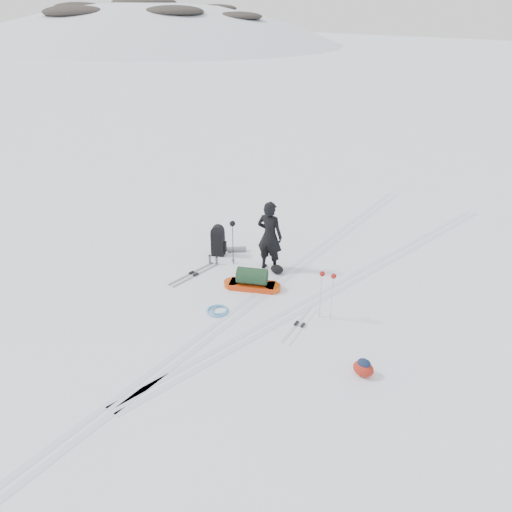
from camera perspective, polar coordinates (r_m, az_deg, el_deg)
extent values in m
plane|color=white|center=(12.70, 0.68, -4.35)|extent=(200.00, 200.00, 0.00)
ellipsoid|color=white|center=(109.96, -10.27, 1.59)|extent=(143.00, 121.00, 93.50)
ellipsoid|color=black|center=(99.58, -12.70, 26.41)|extent=(13.00, 10.00, 2.20)
ellipsoid|color=black|center=(85.09, -9.40, 25.88)|extent=(10.40, 8.00, 1.76)
ellipsoid|color=black|center=(112.88, -15.14, 25.71)|extent=(9.10, 7.00, 1.54)
ellipsoid|color=black|center=(91.30, -20.04, 24.74)|extent=(11.70, 9.00, 1.98)
ellipsoid|color=black|center=(99.21, -4.48, 26.40)|extent=(7.80, 6.00, 1.32)
ellipsoid|color=black|center=(101.27, -19.68, 25.21)|extent=(9.88, 7.60, 1.67)
ellipsoid|color=black|center=(86.67, -2.06, 25.70)|extent=(8.32, 6.40, 1.41)
ellipsoid|color=black|center=(111.86, -20.80, 24.63)|extent=(7.80, 6.00, 1.32)
cube|color=silver|center=(12.76, 0.26, -4.16)|extent=(1.40, 17.97, 0.01)
cube|color=silver|center=(12.64, 1.11, -4.52)|extent=(1.40, 17.97, 0.01)
cube|color=silver|center=(13.56, 10.22, -2.62)|extent=(2.09, 13.88, 0.01)
cube|color=silver|center=(13.46, 11.11, -2.93)|extent=(2.09, 13.88, 0.01)
imported|color=black|center=(13.43, 1.57, 2.28)|extent=(0.81, 0.61, 1.98)
cube|color=red|center=(12.91, -0.44, -3.41)|extent=(1.26, 0.97, 0.15)
cylinder|color=#DB4C0C|center=(12.83, 1.89, -3.64)|extent=(0.58, 0.58, 0.15)
cylinder|color=#C1430B|center=(13.02, -2.75, -3.16)|extent=(0.58, 0.58, 0.15)
cylinder|color=#16321D|center=(12.77, -0.45, -2.30)|extent=(0.89, 0.74, 0.43)
cube|color=black|center=(14.49, -4.37, 1.43)|extent=(0.45, 0.40, 0.73)
cylinder|color=black|center=(14.33, -4.42, 2.83)|extent=(0.43, 0.39, 0.36)
cube|color=black|center=(14.51, -3.62, 1.03)|extent=(0.16, 0.21, 0.31)
cylinder|color=slate|center=(14.79, -2.25, 0.79)|extent=(0.53, 0.51, 0.16)
cylinder|color=black|center=(13.93, -2.67, 1.45)|extent=(0.02, 0.02, 1.21)
cylinder|color=black|center=(13.86, -2.66, 1.31)|extent=(0.02, 0.02, 1.21)
torus|color=black|center=(14.16, -2.62, -0.40)|extent=(0.10, 0.10, 0.01)
torus|color=black|center=(14.09, -2.62, -0.56)|extent=(0.10, 0.10, 0.01)
sphere|color=black|center=(13.63, -2.71, 3.72)|extent=(0.16, 0.16, 0.16)
cylinder|color=#B7B9BE|center=(11.63, 7.40, -4.55)|extent=(0.03, 0.03, 1.14)
cylinder|color=silver|center=(11.58, 8.66, -4.82)|extent=(0.03, 0.03, 1.14)
torus|color=#B9BBC1|center=(11.89, 7.27, -6.52)|extent=(0.11, 0.11, 0.01)
torus|color=#A7AAAE|center=(11.84, 8.50, -6.80)|extent=(0.11, 0.11, 0.01)
sphere|color=maroon|center=(11.34, 7.58, -2.03)|extent=(0.12, 0.12, 0.12)
sphere|color=maroon|center=(11.28, 8.86, -2.30)|extent=(0.12, 0.12, 0.12)
cube|color=#9DA0A5|center=(13.62, -6.90, -2.20)|extent=(0.12, 1.64, 0.01)
cube|color=gray|center=(13.72, -7.38, -1.98)|extent=(0.12, 1.64, 0.01)
cube|color=black|center=(13.60, -6.91, -2.09)|extent=(0.07, 0.17, 0.05)
cube|color=black|center=(13.71, -7.38, -1.87)|extent=(0.07, 0.17, 0.05)
cube|color=silver|center=(11.61, 4.63, -7.78)|extent=(0.36, 1.58, 0.01)
cube|color=white|center=(11.56, 5.36, -7.99)|extent=(0.36, 1.58, 0.01)
cube|color=black|center=(11.59, 4.64, -7.66)|extent=(0.09, 0.17, 0.04)
cube|color=black|center=(11.54, 5.37, -7.87)|extent=(0.09, 0.17, 0.04)
torus|color=#59A6D8|center=(12.04, -4.43, -6.25)|extent=(0.58, 0.58, 0.05)
torus|color=#5093C4|center=(12.04, -4.20, -6.16)|extent=(0.45, 0.45, 0.05)
ellipsoid|color=maroon|center=(10.33, 12.17, -12.46)|extent=(0.53, 0.48, 0.31)
ellipsoid|color=#111C33|center=(10.24, 12.24, -11.86)|extent=(0.34, 0.31, 0.15)
cylinder|color=slate|center=(14.14, -5.30, -0.42)|extent=(0.09, 0.09, 0.24)
cylinder|color=#565A5E|center=(14.08, -4.51, -0.55)|extent=(0.09, 0.09, 0.22)
cylinder|color=black|center=(14.08, -5.32, 0.06)|extent=(0.07, 0.07, 0.03)
cylinder|color=black|center=(14.03, -4.53, -0.10)|extent=(0.07, 0.07, 0.03)
ellipsoid|color=black|center=(13.61, 2.41, -1.51)|extent=(0.45, 0.39, 0.23)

